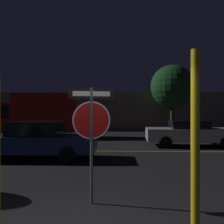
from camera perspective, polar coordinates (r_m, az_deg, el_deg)
name	(u,v)px	position (r m, az deg, el deg)	size (l,w,h in m)	color
road_center_stripe	(112,151)	(11.72, -0.06, -8.92)	(43.92, 0.12, 0.01)	gold
stop_sign	(91,121)	(5.06, -4.72, -2.06)	(0.91, 0.21, 2.35)	#4C4C51
yellow_pole_right	(195,150)	(3.56, 18.49, -8.27)	(0.12, 0.12, 2.71)	yellow
passing_car_2	(33,140)	(10.24, -17.51, -6.19)	(5.03, 1.96, 1.47)	navy
passing_car_3	(191,133)	(13.85, 17.60, -4.59)	(4.85, 2.06, 1.37)	silver
delivery_truck	(27,114)	(18.56, -18.83, -0.50)	(6.88, 2.73, 3.05)	maroon
tree_1	(172,87)	(22.09, 13.60, 5.66)	(3.71, 3.71, 5.82)	#422D1E
building_backdrop	(87,111)	(25.27, -5.71, 0.16)	(34.72, 3.24, 3.64)	#7A6B5B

